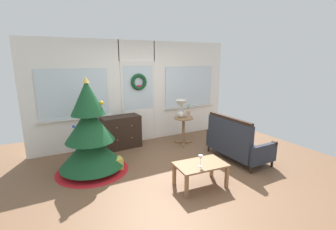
{
  "coord_description": "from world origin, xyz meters",
  "views": [
    {
      "loc": [
        -2.19,
        -3.63,
        2.11
      ],
      "look_at": [
        0.05,
        0.55,
        1.0
      ],
      "focal_mm": 25.7,
      "sensor_mm": 36.0,
      "label": 1
    }
  ],
  "objects_px": {
    "settee_sofa": "(235,143)",
    "coffee_table": "(201,167)",
    "flower_vase": "(188,113)",
    "wine_glass": "(201,158)",
    "gift_box": "(116,164)",
    "dresser_cabinet": "(121,132)",
    "christmas_tree": "(90,138)",
    "side_table": "(183,125)",
    "table_lamp": "(181,106)"
  },
  "relations": [
    {
      "from": "settee_sofa",
      "to": "coffee_table",
      "type": "relative_size",
      "value": 1.59
    },
    {
      "from": "flower_vase",
      "to": "coffee_table",
      "type": "bearing_deg",
      "value": -117.07
    },
    {
      "from": "settee_sofa",
      "to": "coffee_table",
      "type": "distance_m",
      "value": 1.42
    },
    {
      "from": "wine_glass",
      "to": "gift_box",
      "type": "relative_size",
      "value": 0.84
    },
    {
      "from": "wine_glass",
      "to": "dresser_cabinet",
      "type": "bearing_deg",
      "value": 102.32
    },
    {
      "from": "christmas_tree",
      "to": "flower_vase",
      "type": "relative_size",
      "value": 5.18
    },
    {
      "from": "settee_sofa",
      "to": "side_table",
      "type": "height_order",
      "value": "settee_sofa"
    },
    {
      "from": "flower_vase",
      "to": "wine_glass",
      "type": "xyz_separation_m",
      "value": [
        -1.01,
        -1.93,
        -0.25
      ]
    },
    {
      "from": "dresser_cabinet",
      "to": "side_table",
      "type": "bearing_deg",
      "value": -18.72
    },
    {
      "from": "coffee_table",
      "to": "wine_glass",
      "type": "xyz_separation_m",
      "value": [
        -0.07,
        -0.08,
        0.2
      ]
    },
    {
      "from": "dresser_cabinet",
      "to": "side_table",
      "type": "distance_m",
      "value": 1.54
    },
    {
      "from": "side_table",
      "to": "coffee_table",
      "type": "bearing_deg",
      "value": -113.87
    },
    {
      "from": "coffee_table",
      "to": "wine_glass",
      "type": "height_order",
      "value": "wine_glass"
    },
    {
      "from": "table_lamp",
      "to": "wine_glass",
      "type": "xyz_separation_m",
      "value": [
        -0.85,
        -2.03,
        -0.42
      ]
    },
    {
      "from": "dresser_cabinet",
      "to": "wine_glass",
      "type": "relative_size",
      "value": 4.73
    },
    {
      "from": "dresser_cabinet",
      "to": "flower_vase",
      "type": "relative_size",
      "value": 2.64
    },
    {
      "from": "flower_vase",
      "to": "dresser_cabinet",
      "type": "bearing_deg",
      "value": 160.42
    },
    {
      "from": "flower_vase",
      "to": "gift_box",
      "type": "distance_m",
      "value": 2.21
    },
    {
      "from": "table_lamp",
      "to": "dresser_cabinet",
      "type": "bearing_deg",
      "value": 162.0
    },
    {
      "from": "wine_glass",
      "to": "gift_box",
      "type": "bearing_deg",
      "value": 126.39
    },
    {
      "from": "settee_sofa",
      "to": "flower_vase",
      "type": "relative_size",
      "value": 3.98
    },
    {
      "from": "dresser_cabinet",
      "to": "side_table",
      "type": "height_order",
      "value": "dresser_cabinet"
    },
    {
      "from": "table_lamp",
      "to": "coffee_table",
      "type": "bearing_deg",
      "value": -111.94
    },
    {
      "from": "table_lamp",
      "to": "wine_glass",
      "type": "relative_size",
      "value": 2.26
    },
    {
      "from": "settee_sofa",
      "to": "side_table",
      "type": "relative_size",
      "value": 2.03
    },
    {
      "from": "coffee_table",
      "to": "wine_glass",
      "type": "relative_size",
      "value": 4.49
    },
    {
      "from": "table_lamp",
      "to": "gift_box",
      "type": "distance_m",
      "value": 2.15
    },
    {
      "from": "flower_vase",
      "to": "coffee_table",
      "type": "distance_m",
      "value": 2.13
    },
    {
      "from": "side_table",
      "to": "table_lamp",
      "type": "relative_size",
      "value": 1.56
    },
    {
      "from": "gift_box",
      "to": "table_lamp",
      "type": "bearing_deg",
      "value": 19.71
    },
    {
      "from": "christmas_tree",
      "to": "wine_glass",
      "type": "bearing_deg",
      "value": -47.15
    },
    {
      "from": "christmas_tree",
      "to": "side_table",
      "type": "xyz_separation_m",
      "value": [
        2.34,
        0.46,
        -0.17
      ]
    },
    {
      "from": "flower_vase",
      "to": "side_table",
      "type": "bearing_deg",
      "value": 149.04
    },
    {
      "from": "christmas_tree",
      "to": "coffee_table",
      "type": "distance_m",
      "value": 2.11
    },
    {
      "from": "christmas_tree",
      "to": "table_lamp",
      "type": "xyz_separation_m",
      "value": [
        2.28,
        0.5,
        0.31
      ]
    },
    {
      "from": "side_table",
      "to": "gift_box",
      "type": "bearing_deg",
      "value": -161.93
    },
    {
      "from": "settee_sofa",
      "to": "coffee_table",
      "type": "height_order",
      "value": "settee_sofa"
    },
    {
      "from": "christmas_tree",
      "to": "flower_vase",
      "type": "bearing_deg",
      "value": 9.21
    },
    {
      "from": "dresser_cabinet",
      "to": "table_lamp",
      "type": "relative_size",
      "value": 2.1
    },
    {
      "from": "table_lamp",
      "to": "flower_vase",
      "type": "xyz_separation_m",
      "value": [
        0.16,
        -0.1,
        -0.17
      ]
    },
    {
      "from": "dresser_cabinet",
      "to": "side_table",
      "type": "xyz_separation_m",
      "value": [
        1.46,
        -0.49,
        0.1
      ]
    },
    {
      "from": "side_table",
      "to": "wine_glass",
      "type": "distance_m",
      "value": 2.19
    },
    {
      "from": "dresser_cabinet",
      "to": "christmas_tree",
      "type": "bearing_deg",
      "value": -132.96
    },
    {
      "from": "christmas_tree",
      "to": "coffee_table",
      "type": "height_order",
      "value": "christmas_tree"
    },
    {
      "from": "dresser_cabinet",
      "to": "gift_box",
      "type": "relative_size",
      "value": 3.96
    },
    {
      "from": "christmas_tree",
      "to": "coffee_table",
      "type": "bearing_deg",
      "value": -44.26
    },
    {
      "from": "table_lamp",
      "to": "flower_vase",
      "type": "bearing_deg",
      "value": -32.01
    },
    {
      "from": "christmas_tree",
      "to": "table_lamp",
      "type": "distance_m",
      "value": 2.35
    },
    {
      "from": "christmas_tree",
      "to": "dresser_cabinet",
      "type": "relative_size",
      "value": 1.96
    },
    {
      "from": "table_lamp",
      "to": "christmas_tree",
      "type": "bearing_deg",
      "value": -167.73
    }
  ]
}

